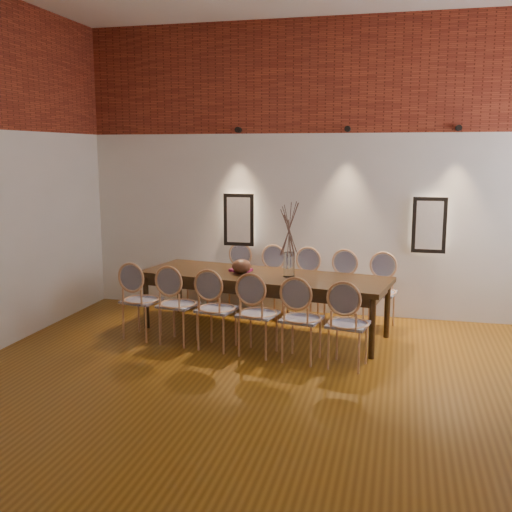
% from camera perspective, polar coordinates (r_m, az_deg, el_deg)
% --- Properties ---
extents(floor, '(7.00, 7.00, 0.02)m').
position_cam_1_polar(floor, '(5.32, 2.31, -15.34)').
color(floor, brown).
rests_on(floor, ground).
extents(wall_back, '(7.00, 0.10, 4.00)m').
position_cam_1_polar(wall_back, '(8.32, 7.31, 8.08)').
color(wall_back, silver).
rests_on(wall_back, ground).
extents(brick_band_back, '(7.00, 0.02, 1.50)m').
position_cam_1_polar(brick_band_back, '(8.31, 7.46, 16.72)').
color(brick_band_back, maroon).
rests_on(brick_band_back, ground).
extents(niche_left, '(0.36, 0.06, 0.66)m').
position_cam_1_polar(niche_left, '(8.52, -1.60, 3.48)').
color(niche_left, '#FFEAC6').
rests_on(niche_left, wall_back).
extents(niche_right, '(0.36, 0.06, 0.66)m').
position_cam_1_polar(niche_right, '(8.23, 16.16, 2.86)').
color(niche_right, '#FFEAC6').
rests_on(niche_right, wall_back).
extents(spot_fixture_left, '(0.08, 0.10, 0.08)m').
position_cam_1_polar(spot_fixture_left, '(8.44, -1.70, 11.92)').
color(spot_fixture_left, black).
rests_on(spot_fixture_left, wall_back).
extents(spot_fixture_mid, '(0.08, 0.10, 0.08)m').
position_cam_1_polar(spot_fixture_mid, '(8.17, 8.72, 11.87)').
color(spot_fixture_mid, black).
rests_on(spot_fixture_mid, wall_back).
extents(spot_fixture_right, '(0.08, 0.10, 0.08)m').
position_cam_1_polar(spot_fixture_right, '(8.17, 18.75, 11.47)').
color(spot_fixture_right, black).
rests_on(spot_fixture_right, wall_back).
extents(dining_table, '(3.22, 1.50, 0.75)m').
position_cam_1_polar(dining_table, '(7.53, 0.72, -4.55)').
color(dining_table, '#36210F').
rests_on(dining_table, floor).
extents(chair_near_a, '(0.51, 0.51, 0.94)m').
position_cam_1_polar(chair_near_a, '(7.44, -10.84, -4.15)').
color(chair_near_a, tan).
rests_on(chair_near_a, floor).
extents(chair_near_b, '(0.51, 0.51, 0.94)m').
position_cam_1_polar(chair_near_b, '(7.17, -7.42, -4.59)').
color(chair_near_b, tan).
rests_on(chair_near_b, floor).
extents(chair_near_c, '(0.51, 0.51, 0.94)m').
position_cam_1_polar(chair_near_c, '(6.93, -3.74, -5.05)').
color(chair_near_c, tan).
rests_on(chair_near_c, floor).
extents(chair_near_d, '(0.51, 0.51, 0.94)m').
position_cam_1_polar(chair_near_d, '(6.72, 0.19, -5.51)').
color(chair_near_d, tan).
rests_on(chair_near_d, floor).
extents(chair_near_e, '(0.51, 0.51, 0.94)m').
position_cam_1_polar(chair_near_e, '(6.54, 4.37, -5.98)').
color(chair_near_e, tan).
rests_on(chair_near_e, floor).
extents(chair_near_f, '(0.51, 0.51, 0.94)m').
position_cam_1_polar(chair_near_f, '(6.40, 8.77, -6.43)').
color(chair_near_f, tan).
rests_on(chair_near_f, floor).
extents(chair_far_a, '(0.51, 0.51, 0.94)m').
position_cam_1_polar(chair_far_a, '(8.73, -5.12, -1.91)').
color(chair_far_a, tan).
rests_on(chair_far_a, floor).
extents(chair_far_b, '(0.51, 0.51, 0.94)m').
position_cam_1_polar(chair_far_b, '(8.50, -2.06, -2.20)').
color(chair_far_b, tan).
rests_on(chair_far_b, floor).
extents(chair_far_c, '(0.51, 0.51, 0.94)m').
position_cam_1_polar(chair_far_c, '(8.30, 1.15, -2.50)').
color(chair_far_c, tan).
rests_on(chair_far_c, floor).
extents(chair_far_d, '(0.51, 0.51, 0.94)m').
position_cam_1_polar(chair_far_d, '(8.12, 4.52, -2.81)').
color(chair_far_d, tan).
rests_on(chair_far_d, floor).
extents(chair_far_e, '(0.51, 0.51, 0.94)m').
position_cam_1_polar(chair_far_e, '(7.98, 8.03, -3.12)').
color(chair_far_e, tan).
rests_on(chair_far_e, floor).
extents(chair_far_f, '(0.51, 0.51, 0.94)m').
position_cam_1_polar(chair_far_f, '(7.86, 11.66, -3.42)').
color(chair_far_f, tan).
rests_on(chair_far_f, floor).
extents(vase, '(0.14, 0.14, 0.30)m').
position_cam_1_polar(vase, '(7.29, 3.17, -0.81)').
color(vase, silver).
rests_on(vase, dining_table).
extents(dried_branches, '(0.50, 0.50, 0.70)m').
position_cam_1_polar(dried_branches, '(7.22, 3.20, 2.70)').
color(dried_branches, '#4D362C').
rests_on(dried_branches, vase).
extents(bowl, '(0.24, 0.24, 0.18)m').
position_cam_1_polar(bowl, '(7.49, -1.39, -0.98)').
color(bowl, brown).
rests_on(bowl, dining_table).
extents(book, '(0.29, 0.22, 0.03)m').
position_cam_1_polar(book, '(7.64, -1.46, -1.34)').
color(book, '#81184C').
rests_on(book, dining_table).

